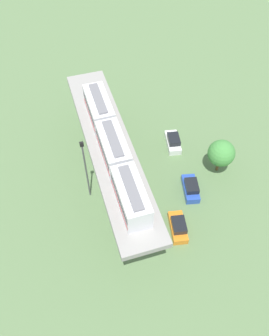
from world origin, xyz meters
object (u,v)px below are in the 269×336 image
object	(u,v)px
train	(113,148)
signal_post	(86,168)
parked_car_orange	(178,227)
tree_near_viaduct	(221,153)
parked_car_blue	(191,188)
parked_car_white	(173,142)

from	to	relation	value
train	signal_post	bearing A→B (deg)	-14.74
train	parked_car_orange	bearing A→B (deg)	127.96
train	tree_near_viaduct	distance (m)	15.60
parked_car_blue	parked_car_orange	bearing A→B (deg)	64.93
parked_car_orange	tree_near_viaduct	xyz separation A→B (m)	(-8.72, -7.26, 2.78)
parked_car_blue	parked_car_orange	distance (m)	6.19
tree_near_viaduct	signal_post	size ratio (longest dim) A/B	0.52
train	parked_car_orange	size ratio (longest dim) A/B	4.60
parked_car_white	signal_post	xyz separation A→B (m)	(13.69, 5.12, 4.91)
train	parked_car_white	distance (m)	14.61
parked_car_blue	parked_car_orange	size ratio (longest dim) A/B	1.01
parked_car_white	tree_near_viaduct	size ratio (longest dim) A/B	0.83
parked_car_blue	signal_post	world-z (taller)	signal_post
train	parked_car_blue	size ratio (longest dim) A/B	4.57
signal_post	parked_car_orange	bearing A→B (deg)	137.84
train	parked_car_orange	xyz separation A→B (m)	(-5.81, 7.44, -8.45)
train	parked_car_white	bearing A→B (deg)	-149.69
parked_car_blue	tree_near_viaduct	size ratio (longest dim) A/B	0.84
tree_near_viaduct	signal_post	world-z (taller)	signal_post
parked_car_white	signal_post	bearing A→B (deg)	30.60
parked_car_orange	signal_post	world-z (taller)	signal_post
parked_car_white	signal_post	size ratio (longest dim) A/B	0.43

